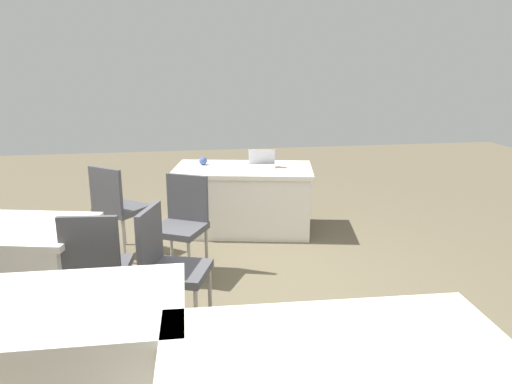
{
  "coord_description": "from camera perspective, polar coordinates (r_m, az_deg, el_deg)",
  "views": [
    {
      "loc": [
        0.6,
        4.02,
        2.01
      ],
      "look_at": [
        -0.07,
        -0.06,
        0.9
      ],
      "focal_mm": 34.71,
      "sensor_mm": 36.0,
      "label": 1
    }
  ],
  "objects": [
    {
      "name": "chair_tucked_left",
      "position": [
        3.88,
        -17.96,
        -7.83
      ],
      "size": [
        0.48,
        0.48,
        0.96
      ],
      "rotation": [
        0.0,
        0.0,
        3.03
      ],
      "color": "#9E9993",
      "rests_on": "ground"
    },
    {
      "name": "chair_back_row",
      "position": [
        5.3,
        -15.78,
        -1.38
      ],
      "size": [
        0.62,
        0.62,
        0.97
      ],
      "rotation": [
        0.0,
        0.0,
        2.45
      ],
      "color": "#9E9993",
      "rests_on": "ground"
    },
    {
      "name": "scissors_red",
      "position": [
        5.84,
        2.69,
        2.82
      ],
      "size": [
        0.18,
        0.07,
        0.01
      ],
      "primitive_type": "cube",
      "rotation": [
        0.0,
        0.0,
        2.94
      ],
      "color": "red",
      "rests_on": "table_foreground"
    },
    {
      "name": "table_mid_left",
      "position": [
        3.12,
        -26.13,
        -18.01
      ],
      "size": [
        1.87,
        0.92,
        0.77
      ],
      "rotation": [
        0.0,
        0.0,
        -0.02
      ],
      "color": "silver",
      "rests_on": "ground"
    },
    {
      "name": "chair_tucked_right",
      "position": [
        4.71,
        -8.52,
        -3.17
      ],
      "size": [
        0.6,
        0.6,
        0.96
      ],
      "rotation": [
        0.0,
        0.0,
        -0.49
      ],
      "color": "#9E9993",
      "rests_on": "ground"
    },
    {
      "name": "laptop_silver",
      "position": [
        5.84,
        0.66,
        3.19
      ],
      "size": [
        0.36,
        0.34,
        0.21
      ],
      "rotation": [
        0.0,
        0.0,
        -0.18
      ],
      "color": "silver",
      "rests_on": "table_foreground"
    },
    {
      "name": "ground_plane",
      "position": [
        4.53,
        -0.78,
        -11.3
      ],
      "size": [
        14.4,
        14.4,
        0.0
      ],
      "primitive_type": "plane",
      "color": "brown"
    },
    {
      "name": "table_foreground",
      "position": [
        5.96,
        -1.47,
        -0.77
      ],
      "size": [
        1.77,
        1.21,
        0.77
      ],
      "rotation": [
        0.0,
        0.0,
        -0.21
      ],
      "color": "silver",
      "rests_on": "ground"
    },
    {
      "name": "chair_by_pillar",
      "position": [
        3.72,
        -10.15,
        -7.99
      ],
      "size": [
        0.56,
        0.56,
        0.98
      ],
      "rotation": [
        0.0,
        0.0,
        1.24
      ],
      "color": "#9E9993",
      "rests_on": "ground"
    },
    {
      "name": "yarn_ball",
      "position": [
        6.03,
        -6.12,
        3.58
      ],
      "size": [
        0.1,
        0.1,
        0.1
      ],
      "primitive_type": "sphere",
      "color": "#3F5999",
      "rests_on": "table_foreground"
    }
  ]
}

